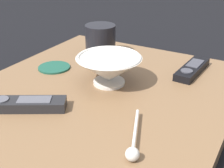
{
  "coord_description": "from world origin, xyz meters",
  "views": [
    {
      "loc": [
        -0.35,
        0.56,
        0.37
      ],
      "look_at": [
        -0.03,
        0.0,
        0.06
      ],
      "focal_mm": 49.44,
      "sensor_mm": 36.0,
      "label": 1
    }
  ],
  "objects_px": {
    "teaspoon": "(133,147)",
    "drink_coaster": "(54,67)",
    "coffee_mug": "(100,41)",
    "tv_remote_near": "(192,69)",
    "cereal_bowl": "(110,69)",
    "tv_remote_far": "(25,104)"
  },
  "relations": [
    {
      "from": "cereal_bowl",
      "to": "teaspoon",
      "type": "xyz_separation_m",
      "value": [
        -0.17,
        0.21,
        -0.03
      ]
    },
    {
      "from": "teaspoon",
      "to": "tv_remote_far",
      "type": "xyz_separation_m",
      "value": [
        0.27,
        -0.02,
        -0.0
      ]
    },
    {
      "from": "coffee_mug",
      "to": "tv_remote_far",
      "type": "distance_m",
      "value": 0.36
    },
    {
      "from": "coffee_mug",
      "to": "tv_remote_far",
      "type": "height_order",
      "value": "coffee_mug"
    },
    {
      "from": "coffee_mug",
      "to": "drink_coaster",
      "type": "xyz_separation_m",
      "value": [
        0.06,
        0.15,
        -0.05
      ]
    },
    {
      "from": "teaspoon",
      "to": "coffee_mug",
      "type": "bearing_deg",
      "value": -51.87
    },
    {
      "from": "cereal_bowl",
      "to": "tv_remote_near",
      "type": "bearing_deg",
      "value": -133.06
    },
    {
      "from": "teaspoon",
      "to": "tv_remote_near",
      "type": "relative_size",
      "value": 0.88
    },
    {
      "from": "coffee_mug",
      "to": "tv_remote_far",
      "type": "bearing_deg",
      "value": 94.25
    },
    {
      "from": "teaspoon",
      "to": "tv_remote_near",
      "type": "bearing_deg",
      "value": -88.34
    },
    {
      "from": "coffee_mug",
      "to": "teaspoon",
      "type": "distance_m",
      "value": 0.48
    },
    {
      "from": "tv_remote_near",
      "to": "cereal_bowl",
      "type": "bearing_deg",
      "value": 46.94
    },
    {
      "from": "coffee_mug",
      "to": "drink_coaster",
      "type": "relative_size",
      "value": 1.08
    },
    {
      "from": "cereal_bowl",
      "to": "coffee_mug",
      "type": "distance_m",
      "value": 0.2
    },
    {
      "from": "tv_remote_near",
      "to": "drink_coaster",
      "type": "relative_size",
      "value": 1.83
    },
    {
      "from": "coffee_mug",
      "to": "tv_remote_near",
      "type": "xyz_separation_m",
      "value": [
        -0.28,
        -0.01,
        -0.04
      ]
    },
    {
      "from": "teaspoon",
      "to": "drink_coaster",
      "type": "distance_m",
      "value": 0.42
    },
    {
      "from": "cereal_bowl",
      "to": "tv_remote_far",
      "type": "xyz_separation_m",
      "value": [
        0.1,
        0.2,
        -0.03
      ]
    },
    {
      "from": "coffee_mug",
      "to": "tv_remote_near",
      "type": "relative_size",
      "value": 0.59
    },
    {
      "from": "coffee_mug",
      "to": "teaspoon",
      "type": "bearing_deg",
      "value": 128.13
    },
    {
      "from": "teaspoon",
      "to": "drink_coaster",
      "type": "bearing_deg",
      "value": -32.33
    },
    {
      "from": "cereal_bowl",
      "to": "tv_remote_far",
      "type": "distance_m",
      "value": 0.22
    }
  ]
}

